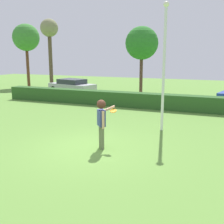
# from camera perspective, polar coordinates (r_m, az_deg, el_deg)

# --- Properties ---
(ground_plane) EXTENTS (60.00, 60.00, 0.00)m
(ground_plane) POSITION_cam_1_polar(r_m,az_deg,el_deg) (10.13, -4.40, -7.38)
(ground_plane) COLOR #61903B
(person) EXTENTS (0.53, 0.82, 1.78)m
(person) POSITION_cam_1_polar(r_m,az_deg,el_deg) (9.73, -2.16, -1.26)
(person) COLOR #68724F
(person) RESTS_ON ground
(frisbee) EXTENTS (0.24, 0.23, 0.10)m
(frisbee) POSITION_cam_1_polar(r_m,az_deg,el_deg) (9.89, 0.27, 0.23)
(frisbee) COLOR orange
(lamppost) EXTENTS (0.24, 0.24, 5.47)m
(lamppost) POSITION_cam_1_polar(r_m,az_deg,el_deg) (12.13, 10.75, 10.30)
(lamppost) COLOR silver
(lamppost) RESTS_ON ground
(hedge_row) EXTENTS (21.05, 0.90, 0.94)m
(hedge_row) POSITION_cam_1_polar(r_m,az_deg,el_deg) (17.50, 7.60, 2.33)
(hedge_row) COLOR #2C5723
(hedge_row) RESTS_ON ground
(parked_car_silver) EXTENTS (4.49, 2.66, 1.25)m
(parked_car_silver) POSITION_cam_1_polar(r_m,az_deg,el_deg) (24.21, -8.29, 5.46)
(parked_car_silver) COLOR #B7B7BC
(parked_car_silver) RESTS_ON ground
(willow_tree) EXTENTS (2.74, 2.74, 5.62)m
(willow_tree) POSITION_cam_1_polar(r_m,az_deg,el_deg) (23.66, 6.19, 13.95)
(willow_tree) COLOR brown
(willow_tree) RESTS_ON ground
(maple_tree) EXTENTS (2.76, 2.76, 6.42)m
(maple_tree) POSITION_cam_1_polar(r_m,az_deg,el_deg) (30.69, -17.38, 14.43)
(maple_tree) COLOR brown
(maple_tree) RESTS_ON ground
(birch_tree) EXTENTS (1.60, 1.60, 6.49)m
(birch_tree) POSITION_cam_1_polar(r_m,az_deg,el_deg) (26.54, -12.86, 15.81)
(birch_tree) COLOR brown
(birch_tree) RESTS_ON ground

